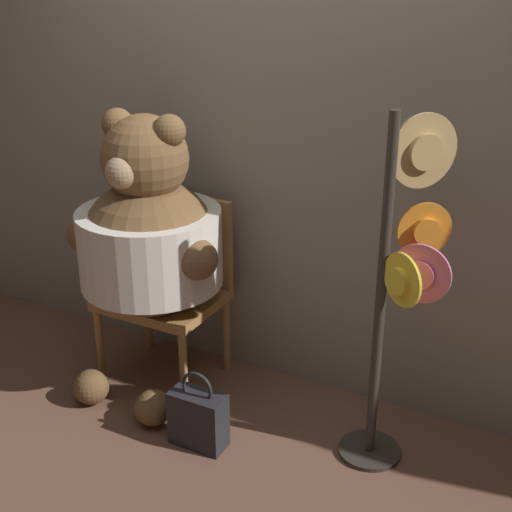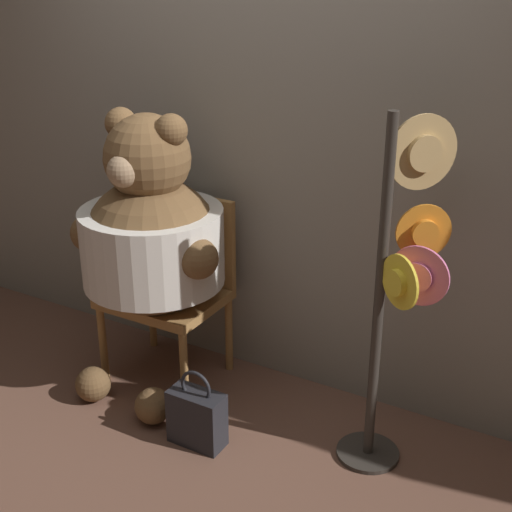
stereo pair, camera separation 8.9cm
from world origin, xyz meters
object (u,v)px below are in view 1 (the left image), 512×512
chair (170,280)px  teddy_bear (149,239)px  hat_display_rack (400,281)px  handbag_on_ground (198,418)px

chair → teddy_bear: bearing=-89.4°
chair → hat_display_rack: hat_display_rack is taller
chair → handbag_on_ground: (0.46, -0.49, -0.38)m
teddy_bear → chair: bearing=90.6°
chair → handbag_on_ground: size_ratio=2.50×
teddy_bear → handbag_on_ground: (0.46, -0.32, -0.67)m
chair → teddy_bear: size_ratio=0.67×
chair → handbag_on_ground: 0.77m
handbag_on_ground → teddy_bear: bearing=144.7°
teddy_bear → handbag_on_ground: bearing=-35.3°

